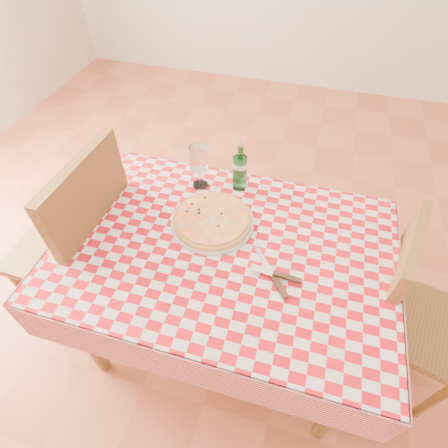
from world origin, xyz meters
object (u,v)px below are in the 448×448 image
object	(u,v)px
chair_near	(406,305)
wine_glass	(199,167)
pizza_plate	(212,219)
water_bottle	(240,166)
dining_table	(225,262)
chair_far	(83,237)

from	to	relation	value
chair_near	wine_glass	bearing A→B (deg)	-179.01
pizza_plate	water_bottle	size ratio (longest dim) A/B	1.45
dining_table	pizza_plate	xyz separation A→B (m)	(-0.08, 0.11, 0.12)
water_bottle	dining_table	bearing A→B (deg)	-84.76
chair_near	chair_far	size ratio (longest dim) A/B	0.86
chair_near	wine_glass	world-z (taller)	wine_glass
dining_table	chair_near	world-z (taller)	chair_near
dining_table	wine_glass	world-z (taller)	wine_glass
chair_near	chair_far	bearing A→B (deg)	-162.21
chair_near	pizza_plate	size ratio (longest dim) A/B	2.66
dining_table	chair_near	distance (m)	0.78
dining_table	pizza_plate	world-z (taller)	pizza_plate
pizza_plate	wine_glass	xyz separation A→B (m)	(-0.12, 0.21, 0.08)
chair_far	wine_glass	world-z (taller)	chair_far
pizza_plate	wine_glass	size ratio (longest dim) A/B	1.65
dining_table	wine_glass	xyz separation A→B (m)	(-0.20, 0.31, 0.20)
chair_near	water_bottle	world-z (taller)	water_bottle
dining_table	water_bottle	size ratio (longest dim) A/B	5.11
dining_table	chair_far	world-z (taller)	chair_far
chair_near	wine_glass	size ratio (longest dim) A/B	4.39
chair_near	water_bottle	bearing A→B (deg)	175.93
dining_table	chair_far	distance (m)	0.67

